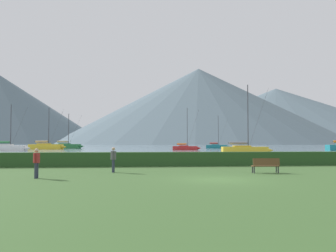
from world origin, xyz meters
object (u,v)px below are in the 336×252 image
object	(u,v)px
person_seated_viewer	(113,158)
person_standing_walker	(37,161)
sailboat_slip_8	(46,146)
sailboat_slip_0	(245,149)
sailboat_slip_7	(186,148)
sailboat_slip_2	(67,146)
sailboat_slip_9	(217,146)
park_bench_near_path	(266,165)
sailboat_slip_5	(8,148)

from	to	relation	value
person_seated_viewer	person_standing_walker	world-z (taller)	same
sailboat_slip_8	person_standing_walker	bearing A→B (deg)	-67.41
sailboat_slip_0	sailboat_slip_7	bearing A→B (deg)	109.01
sailboat_slip_0	sailboat_slip_2	world-z (taller)	sailboat_slip_0
sailboat_slip_0	sailboat_slip_9	bearing A→B (deg)	88.39
sailboat_slip_0	sailboat_slip_8	bearing A→B (deg)	143.97
sailboat_slip_2	sailboat_slip_8	xyz separation A→B (m)	(-2.92, -11.13, 0.03)
person_seated_viewer	sailboat_slip_8	bearing A→B (deg)	117.58
sailboat_slip_8	park_bench_near_path	xyz separation A→B (m)	(29.83, -70.25, -0.23)
sailboat_slip_0	person_standing_walker	bearing A→B (deg)	-116.46
sailboat_slip_7	person_seated_viewer	distance (m)	60.68
sailboat_slip_9	park_bench_near_path	distance (m)	81.88
sailboat_slip_5	sailboat_slip_9	size ratio (longest dim) A/B	1.03
sailboat_slip_2	park_bench_near_path	size ratio (longest dim) A/B	5.53
sailboat_slip_7	sailboat_slip_8	world-z (taller)	sailboat_slip_8
park_bench_near_path	person_standing_walker	distance (m)	13.94
sailboat_slip_7	person_seated_viewer	xyz separation A→B (m)	(-13.37, -59.18, 0.41)
sailboat_slip_0	sailboat_slip_5	bearing A→B (deg)	160.51
sailboat_slip_8	person_seated_viewer	bearing A→B (deg)	-63.69
sailboat_slip_5	person_seated_viewer	bearing A→B (deg)	-57.73
sailboat_slip_2	sailboat_slip_7	bearing A→B (deg)	-25.29
sailboat_slip_5	sailboat_slip_7	world-z (taller)	sailboat_slip_7
sailboat_slip_7	sailboat_slip_5	bearing A→B (deg)	-161.35
sailboat_slip_2	sailboat_slip_5	bearing A→B (deg)	-96.79
sailboat_slip_9	sailboat_slip_2	bearing A→B (deg)	-165.35
park_bench_near_path	person_seated_viewer	world-z (taller)	person_seated_viewer
sailboat_slip_9	person_seated_viewer	xyz separation A→B (m)	(-25.37, -79.02, 0.39)
sailboat_slip_2	sailboat_slip_8	distance (m)	11.51
sailboat_slip_7	park_bench_near_path	xyz separation A→B (m)	(-3.61, -60.55, -0.03)
sailboat_slip_5	sailboat_slip_9	bearing A→B (deg)	34.45
sailboat_slip_2	person_seated_viewer	size ratio (longest dim) A/B	5.86
park_bench_near_path	sailboat_slip_8	bearing A→B (deg)	113.08
sailboat_slip_5	park_bench_near_path	bearing A→B (deg)	-50.39
sailboat_slip_2	sailboat_slip_7	world-z (taller)	sailboat_slip_7
sailboat_slip_0	sailboat_slip_8	size ratio (longest dim) A/B	1.08
park_bench_near_path	sailboat_slip_2	bearing A→B (deg)	108.37
sailboat_slip_8	person_seated_viewer	distance (m)	71.75
sailboat_slip_7	sailboat_slip_8	distance (m)	34.82
sailboat_slip_0	park_bench_near_path	world-z (taller)	sailboat_slip_0
sailboat_slip_5	sailboat_slip_9	world-z (taller)	sailboat_slip_5
park_bench_near_path	sailboat_slip_0	bearing A→B (deg)	74.68
sailboat_slip_5	sailboat_slip_2	bearing A→B (deg)	82.20
sailboat_slip_2	sailboat_slip_8	bearing A→B (deg)	-95.69
sailboat_slip_8	park_bench_near_path	size ratio (longest dim) A/B	5.97
sailboat_slip_0	person_seated_viewer	world-z (taller)	sailboat_slip_0
sailboat_slip_5	sailboat_slip_8	xyz separation A→B (m)	(4.37, 14.62, 0.05)
sailboat_slip_7	person_seated_viewer	size ratio (longest dim) A/B	5.92
sailboat_slip_7	sailboat_slip_9	xyz separation A→B (m)	(11.99, 19.83, 0.02)
sailboat_slip_2	person_standing_walker	xyz separation A→B (m)	(13.12, -83.42, 0.24)
park_bench_near_path	person_standing_walker	bearing A→B (deg)	-171.49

